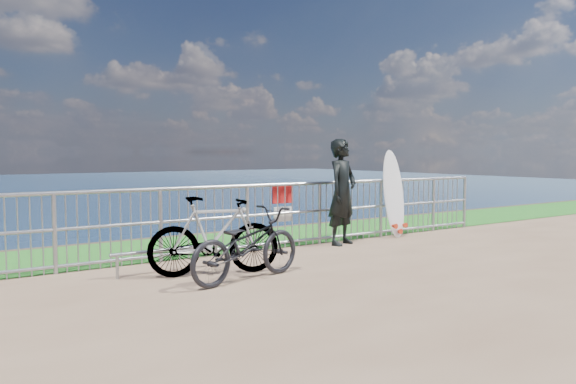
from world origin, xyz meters
TOP-DOWN VIEW (x-y plane):
  - grass_strip at (0.00, 2.70)m, footprint 120.00×120.00m
  - railing at (0.02, 1.60)m, footprint 10.06×0.10m
  - surfer at (1.29, 1.31)m, footprint 0.80×0.66m
  - surfboard at (2.69, 1.44)m, footprint 0.51×0.46m
  - bicycle_near at (-1.54, -0.19)m, footprint 1.87×0.97m
  - bicycle_far at (-1.73, 0.34)m, footprint 1.85×0.98m
  - bike_rack at (-2.18, 0.83)m, footprint 1.64×0.05m

SIDE VIEW (x-z plane):
  - grass_strip at x=0.00m, z-range 0.01..0.01m
  - bike_rack at x=-2.18m, z-range 0.11..0.45m
  - bicycle_near at x=-1.54m, z-range 0.00..0.93m
  - bicycle_far at x=-1.73m, z-range 0.00..1.07m
  - railing at x=0.02m, z-range 0.01..1.14m
  - surfboard at x=2.69m, z-range -0.07..1.64m
  - surfer at x=1.29m, z-range 0.00..1.89m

